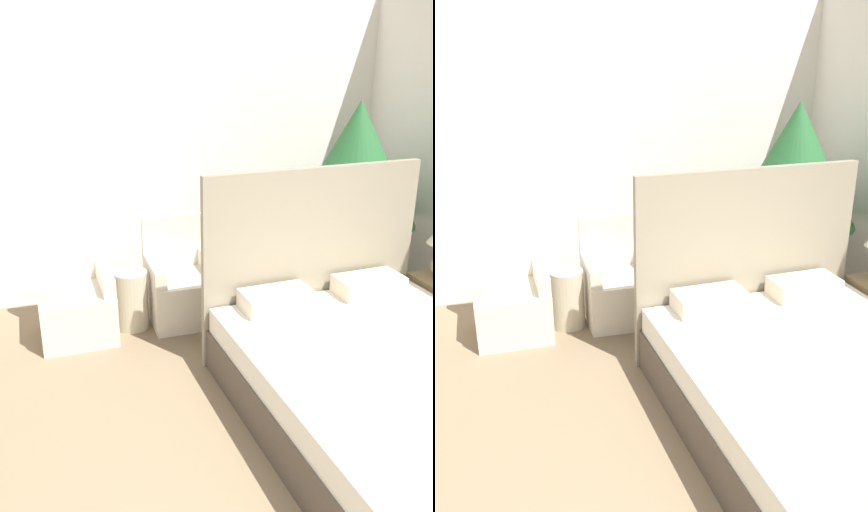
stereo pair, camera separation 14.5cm
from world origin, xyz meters
TOP-DOWN VIEW (x-y plane):
  - wall_back at (0.00, 3.98)m, footprint 10.00×0.06m
  - bed at (1.03, 1.38)m, footprint 1.78×2.15m
  - armchair_near_window_left at (-0.69, 3.19)m, footprint 0.62×0.61m
  - armchair_near_window_right at (0.23, 3.19)m, footprint 0.62×0.62m
  - potted_palm at (1.88, 3.13)m, footprint 1.15×1.15m
  - side_table at (-0.23, 3.17)m, footprint 0.28×0.28m

SIDE VIEW (x-z plane):
  - side_table at x=-0.23m, z-range 0.00..0.51m
  - armchair_near_window_left at x=-0.69m, z-range -0.17..0.72m
  - armchair_near_window_right at x=0.23m, z-range -0.17..0.72m
  - bed at x=1.03m, z-range -0.45..1.03m
  - potted_palm at x=1.88m, z-range 0.33..2.19m
  - wall_back at x=0.00m, z-range 0.00..2.90m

